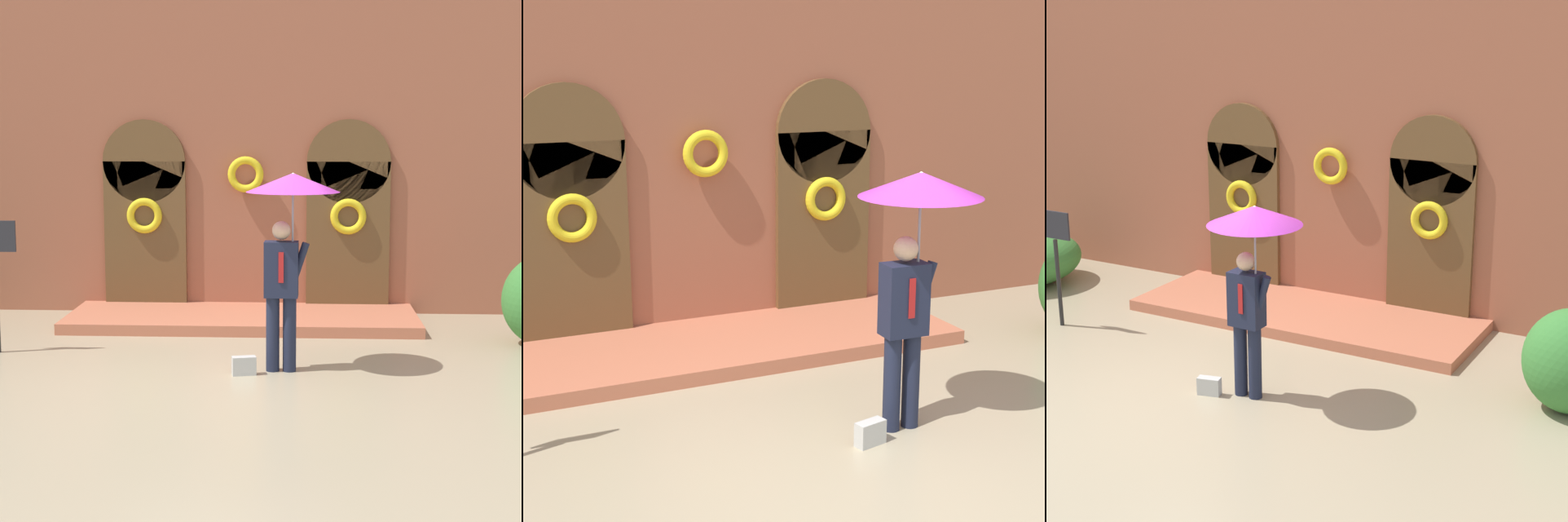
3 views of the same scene
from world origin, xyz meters
TOP-DOWN VIEW (x-y plane):
  - ground_plane at (0.00, 0.00)m, footprint 80.00×80.00m
  - building_facade at (-0.00, 4.15)m, footprint 14.00×2.30m
  - person_with_umbrella at (0.74, 0.43)m, footprint 1.10×1.10m
  - handbag at (0.21, 0.23)m, footprint 0.30×0.18m

SIDE VIEW (x-z plane):
  - ground_plane at x=0.00m, z-range 0.00..0.00m
  - handbag at x=0.21m, z-range 0.00..0.22m
  - person_with_umbrella at x=0.74m, z-range 0.73..3.09m
  - building_facade at x=0.00m, z-range -0.12..5.48m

